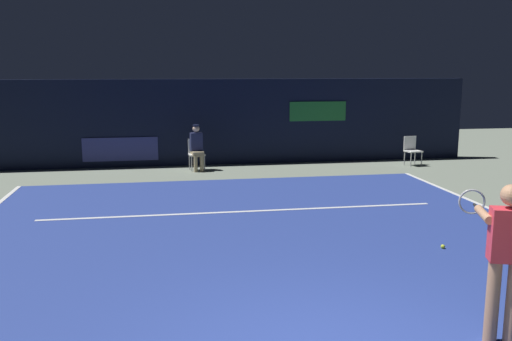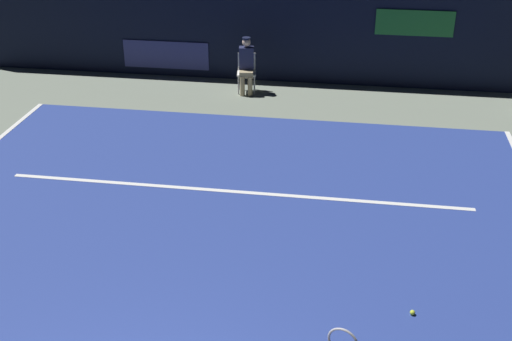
{
  "view_description": "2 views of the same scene",
  "coord_description": "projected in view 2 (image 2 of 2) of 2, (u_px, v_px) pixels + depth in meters",
  "views": [
    {
      "loc": [
        -1.56,
        -4.7,
        2.86
      ],
      "look_at": [
        0.18,
        5.53,
        0.96
      ],
      "focal_mm": 38.49,
      "sensor_mm": 36.0,
      "label": 1
    },
    {
      "loc": [
        1.9,
        -3.79,
        5.56
      ],
      "look_at": [
        0.56,
        4.89,
        1.06
      ],
      "focal_mm": 46.48,
      "sensor_mm": 36.0,
      "label": 2
    }
  ],
  "objects": [
    {
      "name": "ground_plane",
      "position": [
        212.0,
        251.0,
        9.85
      ],
      "size": [
        31.77,
        31.77,
        0.0
      ],
      "primitive_type": "plane",
      "color": "gray"
    },
    {
      "name": "back_wall",
      "position": [
        278.0,
        28.0,
        16.12
      ],
      "size": [
        16.11,
        0.33,
        2.6
      ],
      "color": "black",
      "rests_on": "ground"
    },
    {
      "name": "court_surface",
      "position": [
        212.0,
        251.0,
        9.84
      ],
      "size": [
        10.37,
        10.47,
        0.01
      ],
      "primitive_type": "cube",
      "color": "navy",
      "rests_on": "ground"
    },
    {
      "name": "tennis_ball",
      "position": [
        412.0,
        313.0,
        8.52
      ],
      "size": [
        0.07,
        0.07,
        0.07
      ],
      "primitive_type": "sphere",
      "color": "#CCE033",
      "rests_on": "court_surface"
    },
    {
      "name": "line_service",
      "position": [
        234.0,
        192.0,
        11.45
      ],
      "size": [
        8.08,
        0.1,
        0.01
      ],
      "primitive_type": "cube",
      "color": "white",
      "rests_on": "court_surface"
    },
    {
      "name": "line_judge_on_chair",
      "position": [
        246.0,
        64.0,
        15.57
      ],
      "size": [
        0.49,
        0.57,
        1.32
      ],
      "color": "white",
      "rests_on": "ground"
    }
  ]
}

